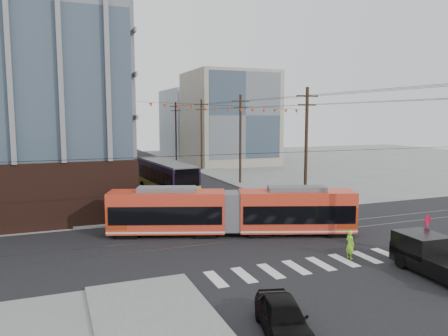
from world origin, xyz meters
The scene contains 16 objects.
ground centered at (0.00, 0.00, 0.00)m, with size 160.00×160.00×0.00m, color slate.
bg_bldg_nw_near centered at (-17.00, 52.00, 9.00)m, with size 18.00×16.00×18.00m, color #8C99A5.
bg_bldg_ne_near centered at (16.00, 48.00, 8.00)m, with size 14.00×14.00×16.00m, color gray.
bg_bldg_nw_far centered at (-14.00, 72.00, 10.00)m, with size 16.00×18.00×20.00m, color gray.
bg_bldg_ne_far centered at (18.00, 68.00, 7.00)m, with size 16.00×16.00×14.00m, color #8C99A5.
utility_pole_far centered at (8.50, 56.00, 5.50)m, with size 0.30×0.30×11.00m, color black.
streetcar centered at (-1.55, 4.56, 1.66)m, with size 17.26×2.43×3.33m, color red, non-canonical shape.
city_bus centered at (-2.14, 21.74, 1.85)m, with size 2.83×13.05×3.70m, color black, non-canonical shape.
pickup_truck centered at (5.38, -7.28, 0.99)m, with size 2.08×5.83×1.98m, color black, non-canonical shape.
black_sedan centered at (-5.21, -9.35, 0.72)m, with size 1.70×4.22×1.44m, color black.
parked_car_silver centered at (-5.06, 12.61, 0.83)m, with size 1.75×5.02×1.65m, color #9095A3.
parked_car_white centered at (-5.01, 17.14, 0.61)m, with size 1.70×4.18×1.21m, color silver.
parked_car_grey centered at (-5.61, 22.77, 0.67)m, with size 2.22×4.81×1.34m, color slate.
pedestrian centered at (2.95, -2.80, 0.86)m, with size 0.62×0.41×1.71m, color #99F82A.
stop_sign centered at (7.25, -4.37, 1.23)m, with size 0.74×0.74×2.45m, color #A50024, non-canonical shape.
jersey_barrier centered at (8.30, 14.12, 0.39)m, with size 0.89×3.93×0.79m, color slate.
Camera 1 is at (-13.18, -23.35, 8.39)m, focal length 35.00 mm.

